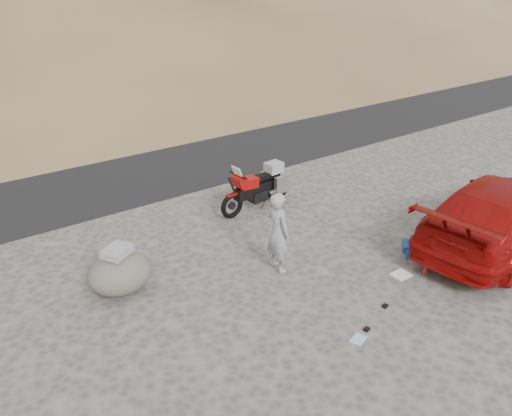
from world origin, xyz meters
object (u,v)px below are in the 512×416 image
Objects in this scene: red_car at (496,242)px; boulder at (120,272)px; motorcycle at (259,187)px; man at (277,268)px.

boulder reaches higher than red_car.
motorcycle is 6.24m from red_car.
man is (-1.51, -2.81, -0.62)m from motorcycle.
man is at bearing -21.13° from boulder.
boulder is at bearing -167.33° from motorcycle.
man reaches higher than red_car.
red_car is (5.15, -2.22, 0.00)m from man.
boulder is (-8.35, 3.45, 0.46)m from red_car.
motorcycle is at bearing 27.90° from red_car.
red_car is at bearing -22.46° from boulder.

